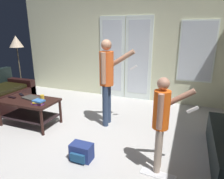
# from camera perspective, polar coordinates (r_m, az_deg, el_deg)

# --- Properties ---
(ground_plane) EXTENTS (5.66, 5.29, 0.02)m
(ground_plane) POSITION_cam_1_polar(r_m,az_deg,el_deg) (3.48, -13.77, -14.64)
(ground_plane) COLOR #B3B0AD
(wall_back_with_doors) EXTENTS (5.66, 0.09, 2.73)m
(wall_back_with_doors) POSITION_cam_1_polar(r_m,az_deg,el_deg) (5.31, 2.41, 11.80)
(wall_back_with_doors) COLOR beige
(wall_back_with_doors) RESTS_ON ground_plane
(coffee_table) EXTENTS (1.06, 0.61, 0.50)m
(coffee_table) POSITION_cam_1_polar(r_m,az_deg,el_deg) (4.14, -22.34, -4.48)
(coffee_table) COLOR black
(coffee_table) RESTS_ON ground_plane
(person_adult) EXTENTS (0.64, 0.47, 1.61)m
(person_adult) POSITION_cam_1_polar(r_m,az_deg,el_deg) (3.67, -1.34, 3.99)
(person_adult) COLOR navy
(person_adult) RESTS_ON ground_plane
(person_child) EXTENTS (0.51, 0.34, 1.24)m
(person_child) POSITION_cam_1_polar(r_m,az_deg,el_deg) (2.52, 13.97, -7.72)
(person_child) COLOR tan
(person_child) RESTS_ON ground_plane
(floor_lamp) EXTENTS (0.35, 0.35, 1.62)m
(floor_lamp) POSITION_cam_1_polar(r_m,az_deg,el_deg) (5.97, -25.50, 11.49)
(floor_lamp) COLOR #2C2828
(floor_lamp) RESTS_ON ground_plane
(backpack) EXTENTS (0.31, 0.23, 0.24)m
(backpack) POSITION_cam_1_polar(r_m,az_deg,el_deg) (2.98, -8.69, -17.16)
(backpack) COLOR navy
(backpack) RESTS_ON ground_plane
(loose_keyboard) EXTENTS (0.45, 0.16, 0.02)m
(loose_keyboard) POSITION_cam_1_polar(r_m,az_deg,el_deg) (2.81, 12.93, -22.51)
(loose_keyboard) COLOR white
(loose_keyboard) RESTS_ON ground_plane
(laptop_closed) EXTENTS (0.37, 0.28, 0.03)m
(laptop_closed) POSITION_cam_1_polar(r_m,az_deg,el_deg) (4.16, -21.95, -2.19)
(laptop_closed) COLOR #3A3833
(laptop_closed) RESTS_ON coffee_table
(cup_near_edge) EXTENTS (0.07, 0.07, 0.10)m
(cup_near_edge) POSITION_cam_1_polar(r_m,az_deg,el_deg) (3.98, -19.19, -2.14)
(cup_near_edge) COLOR gold
(cup_near_edge) RESTS_ON coffee_table
(tv_remote_black) EXTENTS (0.17, 0.13, 0.02)m
(tv_remote_black) POSITION_cam_1_polar(r_m,az_deg,el_deg) (4.44, -24.38, -1.31)
(tv_remote_black) COLOR black
(tv_remote_black) RESTS_ON coffee_table
(dvd_remote_slim) EXTENTS (0.17, 0.07, 0.02)m
(dvd_remote_slim) POSITION_cam_1_polar(r_m,az_deg,el_deg) (4.34, -26.50, -2.01)
(dvd_remote_slim) COLOR black
(dvd_remote_slim) RESTS_ON coffee_table
(book_stack) EXTENTS (0.22, 0.17, 0.08)m
(book_stack) POSITION_cam_1_polar(r_m,az_deg,el_deg) (3.77, -20.17, -3.38)
(book_stack) COLOR #7D3F93
(book_stack) RESTS_ON coffee_table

